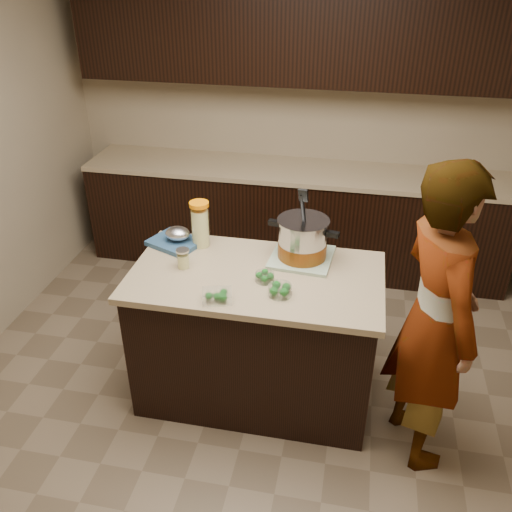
{
  "coord_description": "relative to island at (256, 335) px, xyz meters",
  "views": [
    {
      "loc": [
        0.52,
        -2.59,
        2.56
      ],
      "look_at": [
        0.0,
        0.0,
        1.02
      ],
      "focal_mm": 38.0,
      "sensor_mm": 36.0,
      "label": 1
    }
  ],
  "objects": [
    {
      "name": "ground_plane",
      "position": [
        0.0,
        0.0,
        -0.45
      ],
      "size": [
        4.0,
        4.0,
        0.0
      ],
      "primitive_type": "plane",
      "color": "brown",
      "rests_on": "ground"
    },
    {
      "name": "back_cabinets",
      "position": [
        0.0,
        1.74,
        0.49
      ],
      "size": [
        3.6,
        0.63,
        2.33
      ],
      "color": "black",
      "rests_on": "ground"
    },
    {
      "name": "broccoli_tub_rect",
      "position": [
        -0.15,
        -0.3,
        0.47
      ],
      "size": [
        0.18,
        0.15,
        0.06
      ],
      "rotation": [
        0.0,
        0.0,
        0.27
      ],
      "color": "silver",
      "rests_on": "island"
    },
    {
      "name": "island",
      "position": [
        0.0,
        0.0,
        0.0
      ],
      "size": [
        1.46,
        0.81,
        0.9
      ],
      "color": "black",
      "rests_on": "ground"
    },
    {
      "name": "blue_tray",
      "position": [
        -0.56,
        0.25,
        0.49
      ],
      "size": [
        0.37,
        0.34,
        0.12
      ],
      "rotation": [
        0.0,
        0.0,
        -0.41
      ],
      "color": "navy",
      "rests_on": "island"
    },
    {
      "name": "person",
      "position": [
        0.98,
        -0.23,
        0.42
      ],
      "size": [
        0.62,
        0.75,
        1.75
      ],
      "primitive_type": "imported",
      "rotation": [
        0.0,
        0.0,
        1.94
      ],
      "color": "gray",
      "rests_on": "ground"
    },
    {
      "name": "dish_towel",
      "position": [
        0.24,
        0.23,
        0.46
      ],
      "size": [
        0.39,
        0.39,
        0.02
      ],
      "primitive_type": "cube",
      "rotation": [
        0.0,
        0.0,
        -0.08
      ],
      "color": "#5D885C",
      "rests_on": "island"
    },
    {
      "name": "broccoli_tub_left",
      "position": [
        0.06,
        -0.06,
        0.47
      ],
      "size": [
        0.12,
        0.12,
        0.05
      ],
      "rotation": [
        0.0,
        0.0,
        -0.14
      ],
      "color": "silver",
      "rests_on": "island"
    },
    {
      "name": "broccoli_tub_right",
      "position": [
        0.17,
        -0.18,
        0.48
      ],
      "size": [
        0.17,
        0.17,
        0.06
      ],
      "rotation": [
        0.0,
        0.0,
        0.39
      ],
      "color": "silver",
      "rests_on": "island"
    },
    {
      "name": "room_shell",
      "position": [
        0.0,
        0.0,
        1.26
      ],
      "size": [
        4.04,
        4.04,
        2.72
      ],
      "color": "tan",
      "rests_on": "ground"
    },
    {
      "name": "mason_jar",
      "position": [
        -0.43,
        -0.01,
        0.5
      ],
      "size": [
        0.09,
        0.09,
        0.13
      ],
      "rotation": [
        0.0,
        0.0,
        -0.16
      ],
      "color": "#DCD986",
      "rests_on": "island"
    },
    {
      "name": "lemonade_pitcher",
      "position": [
        -0.41,
        0.27,
        0.58
      ],
      "size": [
        0.13,
        0.13,
        0.29
      ],
      "rotation": [
        0.0,
        0.0,
        -0.05
      ],
      "color": "#DCD986",
      "rests_on": "island"
    },
    {
      "name": "stock_pot",
      "position": [
        0.24,
        0.22,
        0.57
      ],
      "size": [
        0.43,
        0.37,
        0.44
      ],
      "rotation": [
        0.0,
        0.0,
        -0.22
      ],
      "color": "#B7B7BC",
      "rests_on": "dish_towel"
    }
  ]
}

